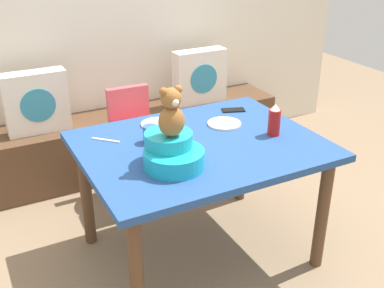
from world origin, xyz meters
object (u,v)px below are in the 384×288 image
object	(u,v)px
teddy_bear	(171,113)
dinner_plate_far	(224,124)
pillow_floral_left	(36,102)
ketchup_bottle	(274,120)
highchair	(135,129)
pillow_floral_right	(200,77)
infant_seat_teal	(172,152)
book_stack	(129,110)
dinner_plate_near	(158,124)
cell_phone	(233,110)
dining_table	(200,159)
coffee_mug	(151,134)

from	to	relation	value
teddy_bear	dinner_plate_far	size ratio (longest dim) A/B	1.25
pillow_floral_left	ketchup_bottle	world-z (taller)	ketchup_bottle
dinner_plate_far	teddy_bear	bearing A→B (deg)	-146.77
highchair	ketchup_bottle	distance (m)	1.08
pillow_floral_right	infant_seat_teal	xyz separation A→B (m)	(-0.91, -1.40, 0.13)
book_stack	dinner_plate_near	bearing A→B (deg)	-99.43
pillow_floral_left	pillow_floral_right	xyz separation A→B (m)	(1.31, 0.00, 0.00)
teddy_bear	ketchup_bottle	distance (m)	0.70
infant_seat_teal	teddy_bear	world-z (taller)	teddy_bear
teddy_bear	dinner_plate_near	distance (m)	0.59
dinner_plate_far	ketchup_bottle	bearing A→B (deg)	-55.99
highchair	cell_phone	bearing A→B (deg)	-45.17
dining_table	infant_seat_teal	world-z (taller)	infant_seat_teal
highchair	dinner_plate_near	distance (m)	0.53
coffee_mug	cell_phone	size ratio (longest dim) A/B	0.83
dining_table	coffee_mug	bearing A→B (deg)	150.05
dining_table	infant_seat_teal	bearing A→B (deg)	-146.19
pillow_floral_right	teddy_bear	bearing A→B (deg)	-123.03
book_stack	coffee_mug	size ratio (longest dim) A/B	1.67
pillow_floral_right	ketchup_bottle	distance (m)	1.36
highchair	book_stack	bearing A→B (deg)	74.65
book_stack	infant_seat_teal	xyz separation A→B (m)	(-0.29, -1.42, 0.33)
dining_table	dinner_plate_far	size ratio (longest dim) A/B	6.47
highchair	infant_seat_teal	distance (m)	1.04
pillow_floral_right	pillow_floral_left	bearing A→B (deg)	180.00
dining_table	highchair	size ratio (longest dim) A/B	1.64
book_stack	ketchup_bottle	distance (m)	1.44
highchair	ketchup_bottle	size ratio (longest dim) A/B	4.27
book_stack	teddy_bear	xyz separation A→B (m)	(-0.29, -1.42, 0.53)
cell_phone	coffee_mug	bearing A→B (deg)	126.44
dinner_plate_far	pillow_floral_left	bearing A→B (deg)	129.75
infant_seat_teal	cell_phone	bearing A→B (deg)	36.56
pillow_floral_left	coffee_mug	world-z (taller)	pillow_floral_left
dinner_plate_far	cell_phone	world-z (taller)	dinner_plate_far
highchair	dinner_plate_far	xyz separation A→B (m)	(0.32, -0.66, 0.22)
book_stack	dining_table	distance (m)	1.26
pillow_floral_left	highchair	distance (m)	0.73
pillow_floral_left	dinner_plate_near	distance (m)	1.05
highchair	teddy_bear	world-z (taller)	teddy_bear
pillow_floral_right	highchair	size ratio (longest dim) A/B	0.56
book_stack	highchair	bearing A→B (deg)	-105.35
highchair	coffee_mug	distance (m)	0.75
pillow_floral_left	coffee_mug	size ratio (longest dim) A/B	3.67
dinner_plate_near	cell_phone	world-z (taller)	dinner_plate_near
ketchup_bottle	dinner_plate_far	xyz separation A→B (m)	(-0.17, 0.25, -0.08)
teddy_bear	book_stack	bearing A→B (deg)	78.33
pillow_floral_right	cell_phone	world-z (taller)	pillow_floral_right
dinner_plate_near	coffee_mug	bearing A→B (deg)	-122.35
pillow_floral_right	cell_phone	bearing A→B (deg)	-105.24
pillow_floral_left	teddy_bear	size ratio (longest dim) A/B	1.76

